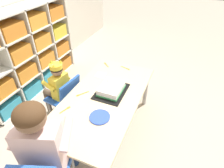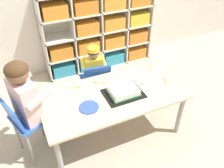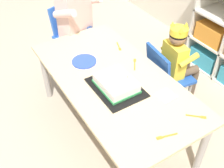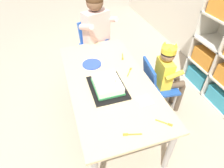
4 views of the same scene
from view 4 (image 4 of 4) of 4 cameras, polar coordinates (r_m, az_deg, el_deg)
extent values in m
plane|color=tan|center=(2.16, -0.88, -10.22)|extent=(16.00, 16.00, 0.00)
cube|color=silver|center=(2.69, 25.93, 13.05)|extent=(0.02, 0.34, 1.20)
cube|color=teal|center=(2.80, 25.29, 2.15)|extent=(0.32, 0.27, 0.18)
cube|color=orange|center=(2.64, 27.08, 7.16)|extent=(0.32, 0.27, 0.18)
cube|color=#D1B789|center=(1.77, -1.05, 0.92)|extent=(1.45, 0.73, 0.02)
cylinder|color=#9E9993|center=(2.43, -12.60, 3.97)|extent=(0.05, 0.05, 0.53)
cylinder|color=#9E9993|center=(2.52, 1.25, 6.60)|extent=(0.05, 0.05, 0.53)
cylinder|color=#9E9993|center=(1.70, 16.70, -18.28)|extent=(0.05, 0.05, 0.53)
cube|color=#1E4CA8|center=(2.08, 14.15, -0.36)|extent=(0.38, 0.34, 0.03)
cube|color=#1E4CA8|center=(1.94, 11.06, 2.41)|extent=(0.32, 0.10, 0.27)
cylinder|color=gray|center=(2.16, 17.68, -6.09)|extent=(0.02, 0.02, 0.34)
cylinder|color=gray|center=(2.33, 14.84, -1.15)|extent=(0.02, 0.02, 0.34)
cylinder|color=gray|center=(2.07, 11.74, -7.16)|extent=(0.02, 0.02, 0.34)
cylinder|color=gray|center=(2.25, 9.30, -1.94)|extent=(0.02, 0.02, 0.34)
cube|color=yellow|center=(1.99, 15.11, 3.08)|extent=(0.22, 0.14, 0.29)
sphere|color=#997051|center=(1.87, 16.25, 8.36)|extent=(0.13, 0.13, 0.13)
ellipsoid|color=black|center=(1.86, 16.36, 8.88)|extent=(0.14, 0.14, 0.10)
cylinder|color=yellow|center=(1.84, 16.53, 9.67)|extent=(0.14, 0.14, 0.05)
cone|color=yellow|center=(1.85, 18.47, 10.88)|extent=(0.04, 0.04, 0.04)
cone|color=yellow|center=(1.77, 16.68, 9.91)|extent=(0.04, 0.04, 0.04)
cone|color=yellow|center=(1.85, 15.36, 11.59)|extent=(0.04, 0.04, 0.04)
cylinder|color=brown|center=(2.06, 17.88, -0.27)|extent=(0.10, 0.22, 0.07)
cylinder|color=brown|center=(2.14, 16.51, 1.89)|extent=(0.10, 0.22, 0.07)
cylinder|color=brown|center=(2.24, 19.20, -4.03)|extent=(0.06, 0.06, 0.36)
cylinder|color=brown|center=(2.32, 17.88, -1.90)|extent=(0.06, 0.06, 0.36)
cylinder|color=yellow|center=(1.88, 18.05, 2.48)|extent=(0.07, 0.18, 0.10)
cylinder|color=yellow|center=(2.06, 15.17, 6.72)|extent=(0.07, 0.18, 0.10)
cube|color=blue|center=(2.49, -4.43, 11.38)|extent=(0.42, 0.43, 0.03)
cube|color=blue|center=(2.54, -6.60, 15.48)|extent=(0.16, 0.31, 0.26)
cylinder|color=gray|center=(2.46, -5.10, 4.39)|extent=(0.02, 0.02, 0.45)
cylinder|color=gray|center=(2.60, 0.02, 6.64)|extent=(0.02, 0.02, 0.45)
cylinder|color=gray|center=(2.65, -8.28, 6.97)|extent=(0.02, 0.02, 0.45)
cylinder|color=gray|center=(2.77, -3.33, 8.99)|extent=(0.02, 0.02, 0.45)
cube|color=beige|center=(2.39, -4.71, 15.93)|extent=(0.25, 0.34, 0.42)
sphere|color=brown|center=(2.28, -5.16, 23.01)|extent=(0.19, 0.19, 0.19)
cylinder|color=navy|center=(2.32, -4.20, 10.11)|extent=(0.32, 0.20, 0.10)
cylinder|color=navy|center=(2.41, -0.62, 11.47)|extent=(0.32, 0.20, 0.10)
cylinder|color=navy|center=(2.37, -1.81, 3.13)|extent=(0.08, 0.08, 0.47)
cylinder|color=navy|center=(2.46, 1.57, 4.70)|extent=(0.08, 0.08, 0.47)
cylinder|color=beige|center=(2.23, -7.68, 16.39)|extent=(0.25, 0.15, 0.14)
cylinder|color=beige|center=(2.40, -0.45, 18.56)|extent=(0.25, 0.15, 0.14)
cube|color=black|center=(1.68, -1.36, -1.04)|extent=(0.39, 0.30, 0.01)
cube|color=white|center=(1.65, -1.38, -0.02)|extent=(0.28, 0.22, 0.07)
cube|color=#338E4C|center=(1.67, -1.37, -0.73)|extent=(0.29, 0.23, 0.02)
cylinder|color=#EFCC4C|center=(1.60, 1.11, 0.96)|extent=(0.01, 0.01, 0.04)
cylinder|color=blue|center=(1.97, -6.00, 5.87)|extent=(0.19, 0.19, 0.01)
cube|color=white|center=(1.59, 9.69, -4.81)|extent=(0.12, 0.12, 0.00)
cube|color=orange|center=(2.10, 3.14, 8.38)|extent=(0.08, 0.04, 0.00)
cube|color=orange|center=(2.05, 3.17, 7.45)|extent=(0.04, 0.03, 0.00)
cube|color=orange|center=(1.85, 5.02, 3.23)|extent=(0.09, 0.07, 0.00)
cube|color=orange|center=(1.91, 5.57, 4.49)|extent=(0.04, 0.04, 0.00)
cube|color=orange|center=(1.37, 6.92, -14.54)|extent=(0.04, 0.10, 0.00)
cube|color=orange|center=(1.36, 4.00, -14.72)|extent=(0.03, 0.04, 0.00)
cube|color=orange|center=(1.47, 14.37, -10.77)|extent=(0.07, 0.07, 0.00)
cube|color=orange|center=(1.47, 16.82, -11.47)|extent=(0.04, 0.04, 0.00)
camera|label=1|loc=(2.67, -31.09, 39.45)|focal=29.92mm
camera|label=2|loc=(2.45, -63.04, 32.98)|focal=37.43mm
camera|label=3|loc=(0.47, -116.64, 4.22)|focal=44.47mm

